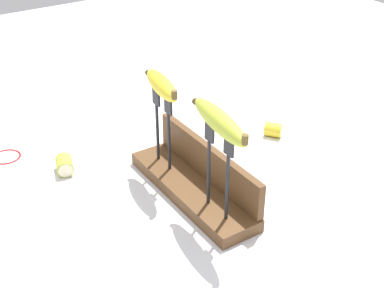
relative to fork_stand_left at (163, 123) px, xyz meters
name	(u,v)px	position (x,y,z in m)	size (l,w,h in m)	color
ground_plane	(192,195)	(0.10, 0.01, -0.13)	(3.00, 3.00, 0.00)	silver
wooden_board	(192,189)	(0.10, 0.01, -0.12)	(0.36, 0.10, 0.03)	brown
board_backstop	(208,162)	(0.10, 0.05, -0.06)	(0.36, 0.02, 0.08)	brown
fork_stand_left	(163,123)	(0.00, 0.00, 0.00)	(0.08, 0.01, 0.17)	black
fork_stand_right	(218,164)	(0.21, 0.00, 0.00)	(0.09, 0.01, 0.18)	black
banana_raised_left	(162,85)	(0.00, 0.00, 0.09)	(0.16, 0.06, 0.04)	yellow
banana_raised_right	(219,121)	(0.21, 0.00, 0.10)	(0.20, 0.06, 0.04)	#B2C138
banana_chunk_near	(274,130)	(0.00, 0.32, -0.11)	(0.06, 0.05, 0.04)	yellow
banana_chunk_far	(65,165)	(-0.13, -0.19, -0.11)	(0.06, 0.05, 0.04)	#B2C138
wire_coil	(6,156)	(-0.27, -0.28, -0.13)	(0.07, 0.07, 0.01)	red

